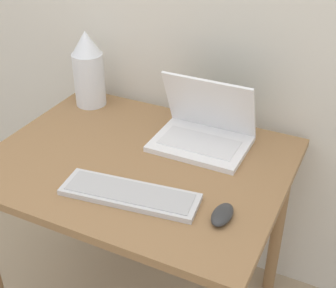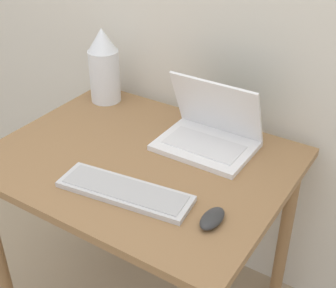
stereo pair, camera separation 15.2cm
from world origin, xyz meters
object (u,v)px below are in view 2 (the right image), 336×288
mouse (212,218)px  laptop (209,132)px  keyboard (125,191)px  vase (104,66)px

mouse → laptop: bearing=119.7°
keyboard → mouse: size_ratio=4.09×
laptop → mouse: bearing=-60.3°
keyboard → vase: vase is taller
laptop → keyboard: size_ratio=0.75×
laptop → keyboard: laptop is taller
vase → laptop: bearing=-9.0°
keyboard → mouse: mouse is taller
laptop → keyboard: 0.41m
mouse → vase: vase is taller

